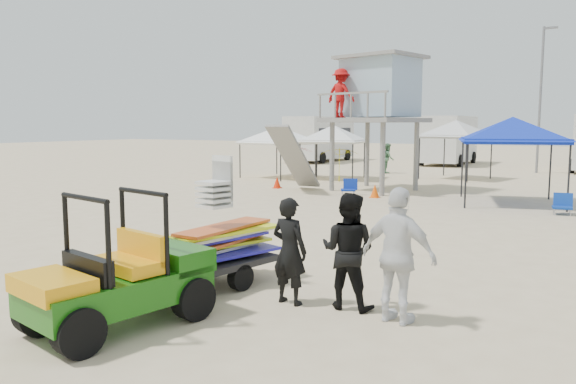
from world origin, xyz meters
The scene contains 21 objects.
ground centered at (0.00, 0.00, 0.00)m, with size 140.00×140.00×0.00m, color beige.
utility_cart centered at (0.65, -1.97, 0.83)m, with size 1.64×2.55×1.79m.
surf_trailer centered at (0.66, 0.36, 0.79)m, with size 1.47×2.22×1.93m.
man_left centered at (2.17, 0.06, 0.81)m, with size 0.59×0.39×1.63m, color black.
man_mid centered at (3.02, 0.31, 0.86)m, with size 0.84×0.65×1.72m, color black.
man_right centered at (3.87, 0.06, 0.94)m, with size 1.10×0.46×1.87m, color silver.
lifeguard_tower centered at (-2.07, 14.72, 3.98)m, with size 4.05×4.05×5.35m.
canopy_blue centered at (3.48, 13.23, 2.82)m, with size 3.89×3.89×3.37m.
canopy_white_a centered at (-5.50, 18.24, 2.53)m, with size 3.18×3.18×3.08m.
canopy_white_b centered at (-8.23, 17.54, 2.45)m, with size 3.48×3.48×3.00m.
canopy_white_c centered at (-0.22, 21.29, 2.77)m, with size 3.30×3.30×3.32m.
umbrella_a centered at (-7.39, 17.68, 0.82)m, with size 1.80×1.83×1.65m, color red.
umbrella_b centered at (-4.62, 17.05, 0.82)m, with size 1.79×1.82×1.64m, color yellow.
cone_near centered at (-1.11, 12.45, 0.25)m, with size 0.34×0.34×0.50m, color #FF5708.
cone_far centered at (-5.85, 13.34, 0.25)m, with size 0.34×0.34×0.50m, color red.
beach_chair_a centered at (-2.20, 12.59, 0.31)m, with size 0.70×0.78×0.64m.
beach_chair_b centered at (5.23, 11.55, 0.31)m, with size 0.60×0.64×0.64m.
rv_far_left centered at (-12.00, 29.99, 1.80)m, with size 2.64×6.80×3.25m.
rv_mid_left centered at (-3.00, 31.49, 1.80)m, with size 2.65×6.50×3.25m.
light_pole_left centered at (3.00, 27.00, 4.00)m, with size 0.14×0.14×8.00m, color slate.
distant_beachgoers centered at (1.23, 19.51, 0.83)m, with size 12.73×8.08×1.67m.
Camera 1 is at (6.21, -7.16, 2.71)m, focal length 35.00 mm.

